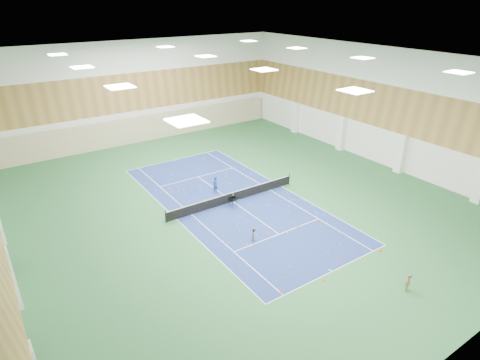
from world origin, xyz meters
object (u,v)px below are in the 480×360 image
object	(u,v)px
coach	(215,185)
child_apron	(408,283)
child_court	(255,234)
ball_cart	(233,202)
tennis_net	(233,196)

from	to	relation	value
coach	child_apron	distance (m)	18.40
child_court	ball_cart	bearing A→B (deg)	34.48
child_apron	ball_cart	distance (m)	15.29
child_court	child_apron	world-z (taller)	child_apron
tennis_net	child_apron	xyz separation A→B (m)	(2.42, -15.77, 0.04)
coach	child_apron	bearing A→B (deg)	78.83
tennis_net	child_court	xyz separation A→B (m)	(-2.07, -6.05, 0.02)
coach	ball_cart	size ratio (longest dim) A/B	1.78
coach	child_apron	xyz separation A→B (m)	(2.80, -18.18, -0.24)
tennis_net	child_court	world-z (taller)	child_court
coach	child_court	bearing A→B (deg)	58.84
child_apron	ball_cart	bearing A→B (deg)	88.92
child_court	ball_cart	size ratio (longest dim) A/B	1.23
tennis_net	child_apron	size ratio (longest dim) A/B	10.90
coach	child_court	size ratio (longest dim) A/B	1.45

